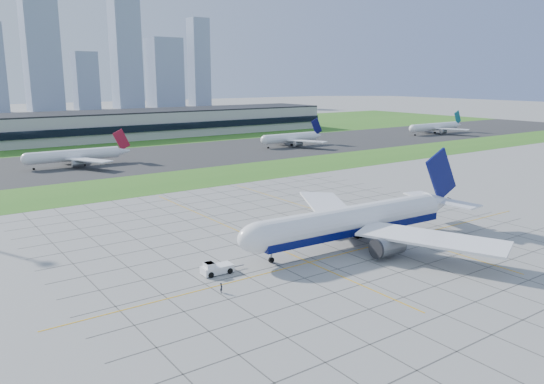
# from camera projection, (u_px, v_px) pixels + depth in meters

# --- Properties ---
(ground) EXTENTS (1400.00, 1400.00, 0.00)m
(ground) POSITION_uv_depth(u_px,v_px,m) (340.00, 250.00, 110.99)
(ground) COLOR gray
(ground) RESTS_ON ground
(grass_median) EXTENTS (700.00, 35.00, 0.04)m
(grass_median) POSITION_uv_depth(u_px,v_px,m) (162.00, 182.00, 182.64)
(grass_median) COLOR #2E661D
(grass_median) RESTS_ON ground
(asphalt_taxiway) EXTENTS (700.00, 75.00, 0.04)m
(asphalt_taxiway) POSITION_uv_depth(u_px,v_px,m) (109.00, 162.00, 226.43)
(asphalt_taxiway) COLOR #383838
(asphalt_taxiway) RESTS_ON ground
(grass_far) EXTENTS (700.00, 145.00, 0.04)m
(grass_far) POSITION_uv_depth(u_px,v_px,m) (47.00, 138.00, 314.01)
(grass_far) COLOR #2E661D
(grass_far) RESTS_ON ground
(apron_markings) EXTENTS (120.00, 130.00, 0.03)m
(apron_markings) POSITION_uv_depth(u_px,v_px,m) (308.00, 237.00, 120.06)
(apron_markings) COLOR #474744
(apron_markings) RESTS_ON ground
(terminal) EXTENTS (260.00, 43.00, 15.80)m
(terminal) POSITION_uv_depth(u_px,v_px,m) (127.00, 124.00, 314.98)
(terminal) COLOR #B7B7B2
(terminal) RESTS_ON ground
(airliner) EXTENTS (61.12, 61.84, 19.23)m
(airliner) POSITION_uv_depth(u_px,v_px,m) (354.00, 221.00, 113.61)
(airliner) COLOR white
(airliner) RESTS_ON ground
(pushback_tug) EXTENTS (8.62, 3.25, 2.38)m
(pushback_tug) POSITION_uv_depth(u_px,v_px,m) (216.00, 268.00, 97.49)
(pushback_tug) COLOR white
(pushback_tug) RESTS_ON ground
(crew_near) EXTENTS (0.73, 0.77, 1.77)m
(crew_near) POSITION_uv_depth(u_px,v_px,m) (221.00, 288.00, 88.92)
(crew_near) COLOR black
(crew_near) RESTS_ON ground
(crew_far) EXTENTS (0.94, 0.97, 1.58)m
(crew_far) POSITION_uv_depth(u_px,v_px,m) (488.00, 241.00, 114.29)
(crew_far) COLOR black
(crew_far) RESTS_ON ground
(distant_jet_1) EXTENTS (41.30, 42.66, 14.08)m
(distant_jet_1) POSITION_uv_depth(u_px,v_px,m) (76.00, 155.00, 214.53)
(distant_jet_1) COLOR white
(distant_jet_1) RESTS_ON ground
(distant_jet_2) EXTENTS (37.30, 42.66, 14.08)m
(distant_jet_2) POSITION_uv_depth(u_px,v_px,m) (291.00, 138.00, 275.43)
(distant_jet_2) COLOR white
(distant_jet_2) RESTS_ON ground
(distant_jet_3) EXTENTS (47.60, 42.66, 14.08)m
(distant_jet_3) POSITION_uv_depth(u_px,v_px,m) (435.00, 127.00, 336.09)
(distant_jet_3) COLOR white
(distant_jet_3) RESTS_ON ground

